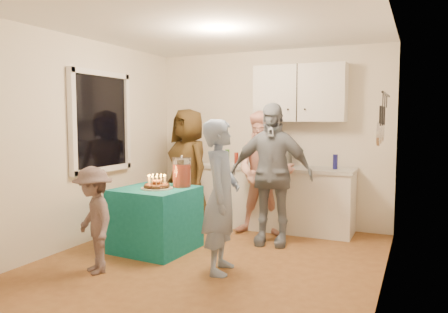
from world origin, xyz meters
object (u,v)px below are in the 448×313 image
at_px(punch_jar, 182,173).
at_px(microwave, 272,156).
at_px(woman_back_center, 265,173).
at_px(counter, 275,199).
at_px(woman_back_left, 188,168).
at_px(child_near_left, 94,220).
at_px(woman_back_right, 271,174).
at_px(party_table, 156,219).
at_px(man_birthday, 221,196).

bearing_deg(punch_jar, microwave, 63.35).
height_order(microwave, woman_back_center, woman_back_center).
height_order(counter, woman_back_left, woman_back_left).
bearing_deg(child_near_left, woman_back_center, 95.55).
bearing_deg(woman_back_center, counter, 75.79).
distance_m(woman_back_left, woman_back_center, 1.17).
bearing_deg(woman_back_center, woman_back_left, 171.84).
bearing_deg(woman_back_right, microwave, 100.93).
bearing_deg(counter, woman_back_right, -76.42).
bearing_deg(punch_jar, woman_back_center, 54.60).
xyz_separation_m(microwave, woman_back_right, (0.24, -0.76, -0.16)).
xyz_separation_m(microwave, punch_jar, (-0.70, -1.39, -0.12)).
bearing_deg(woman_back_right, counter, 97.27).
height_order(woman_back_right, child_near_left, woman_back_right).
bearing_deg(woman_back_center, microwave, 83.76).
bearing_deg(child_near_left, party_table, 114.12).
height_order(woman_back_left, woman_back_center, woman_back_left).
xyz_separation_m(party_table, woman_back_left, (-0.20, 1.19, 0.49)).
relative_size(man_birthday, woman_back_center, 0.93).
distance_m(counter, man_birthday, 1.98).
distance_m(microwave, woman_back_left, 1.23).
bearing_deg(microwave, woman_back_left, -163.66).
relative_size(woman_back_center, child_near_left, 1.54).
xyz_separation_m(counter, woman_back_center, (-0.03, -0.38, 0.42)).
distance_m(party_table, woman_back_right, 1.53).
height_order(counter, woman_back_center, woman_back_center).
bearing_deg(punch_jar, child_near_left, -109.31).
bearing_deg(party_table, microwave, 59.29).
distance_m(punch_jar, woman_back_left, 1.08).
bearing_deg(woman_back_left, party_table, -50.49).
height_order(party_table, woman_back_center, woman_back_center).
bearing_deg(woman_back_right, party_table, -151.30).
bearing_deg(child_near_left, punch_jar, 103.74).
bearing_deg(microwave, counter, -3.16).
bearing_deg(punch_jar, party_table, -140.52).
relative_size(man_birthday, child_near_left, 1.43).
relative_size(man_birthday, woman_back_left, 0.92).
xyz_separation_m(punch_jar, woman_back_left, (-0.45, 0.98, -0.06)).
xyz_separation_m(woman_back_center, woman_back_right, (0.21, -0.39, 0.05)).
bearing_deg(microwave, child_near_left, -116.62).
height_order(microwave, woman_back_right, woman_back_right).
bearing_deg(man_birthday, microwave, -10.30).
distance_m(man_birthday, woman_back_center, 1.57).
distance_m(counter, punch_jar, 1.65).
xyz_separation_m(man_birthday, woman_back_left, (-1.24, 1.54, 0.07)).
relative_size(counter, microwave, 4.33).
distance_m(woman_back_center, child_near_left, 2.43).
xyz_separation_m(man_birthday, woman_back_center, (-0.07, 1.57, 0.06)).
height_order(woman_back_center, child_near_left, woman_back_center).
distance_m(man_birthday, woman_back_right, 1.20).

